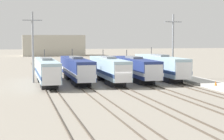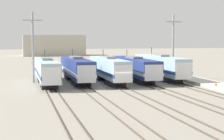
% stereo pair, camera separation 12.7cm
% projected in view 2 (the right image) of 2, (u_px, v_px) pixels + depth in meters
% --- Properties ---
extents(ground_plane, '(400.00, 400.00, 0.00)m').
position_uv_depth(ground_plane, '(122.00, 89.00, 53.32)').
color(ground_plane, gray).
extents(rail_pair_far_left, '(1.50, 120.00, 0.15)m').
position_uv_depth(rail_pair_far_left, '(51.00, 90.00, 50.91)').
color(rail_pair_far_left, '#4C4238').
rests_on(rail_pair_far_left, ground_plane).
extents(rail_pair_center_left, '(1.51, 120.00, 0.15)m').
position_uv_depth(rail_pair_center_left, '(87.00, 89.00, 52.11)').
color(rail_pair_center_left, '#4C4238').
rests_on(rail_pair_center_left, ground_plane).
extents(rail_pair_center, '(1.51, 120.00, 0.15)m').
position_uv_depth(rail_pair_center, '(122.00, 88.00, 53.31)').
color(rail_pair_center, '#4C4238').
rests_on(rail_pair_center, ground_plane).
extents(rail_pair_center_right, '(1.51, 120.00, 0.15)m').
position_uv_depth(rail_pair_center_right, '(155.00, 87.00, 54.51)').
color(rail_pair_center_right, '#4C4238').
rests_on(rail_pair_center_right, ground_plane).
extents(rail_pair_far_right, '(1.50, 120.00, 0.15)m').
position_uv_depth(rail_pair_far_right, '(186.00, 86.00, 55.72)').
color(rail_pair_far_right, '#4C4238').
rests_on(rail_pair_far_right, ground_plane).
extents(locomotive_far_left, '(2.79, 18.73, 5.33)m').
position_uv_depth(locomotive_far_left, '(47.00, 71.00, 57.85)').
color(locomotive_far_left, '#232326').
rests_on(locomotive_far_left, ground_plane).
extents(locomotive_center_left, '(2.91, 19.98, 5.33)m').
position_uv_depth(locomotive_center_left, '(77.00, 69.00, 61.25)').
color(locomotive_center_left, black).
rests_on(locomotive_center_left, ground_plane).
extents(locomotive_center, '(2.80, 18.12, 5.23)m').
position_uv_depth(locomotive_center, '(109.00, 69.00, 60.46)').
color(locomotive_center, '#232326').
rests_on(locomotive_center, ground_plane).
extents(locomotive_center_right, '(3.09, 19.81, 5.10)m').
position_uv_depth(locomotive_center_right, '(135.00, 68.00, 63.74)').
color(locomotive_center_right, black).
rests_on(locomotive_center_right, ground_plane).
extents(locomotive_far_right, '(2.90, 19.90, 5.51)m').
position_uv_depth(locomotive_far_right, '(161.00, 67.00, 65.41)').
color(locomotive_far_right, '#232326').
rests_on(locomotive_far_right, ground_plane).
extents(catenary_tower_left, '(3.11, 0.32, 11.42)m').
position_uv_depth(catenary_tower_left, '(33.00, 46.00, 60.10)').
color(catenary_tower_left, gray).
rests_on(catenary_tower_left, ground_plane).
extents(catenary_tower_right, '(3.11, 0.32, 11.42)m').
position_uv_depth(catenary_tower_right, '(173.00, 45.00, 65.92)').
color(catenary_tower_right, gray).
rests_on(catenary_tower_right, ground_plane).
extents(platform, '(4.00, 120.00, 0.43)m').
position_uv_depth(platform, '(212.00, 84.00, 56.72)').
color(platform, beige).
rests_on(platform, ground_plane).
extents(traffic_cone, '(0.35, 0.35, 0.69)m').
position_uv_depth(traffic_cone, '(216.00, 83.00, 53.40)').
color(traffic_cone, orange).
rests_on(traffic_cone, platform).
extents(depot_building, '(25.01, 13.77, 8.48)m').
position_uv_depth(depot_building, '(54.00, 45.00, 155.97)').
color(depot_building, '#B2AD9E').
rests_on(depot_building, ground_plane).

